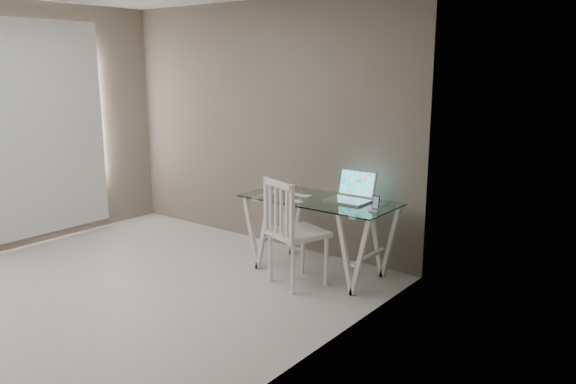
% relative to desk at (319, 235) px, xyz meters
% --- Properties ---
extents(room, '(4.50, 4.52, 2.71)m').
position_rel_desk_xyz_m(room, '(-1.20, -1.72, 1.33)').
color(room, beige).
rests_on(room, ground).
extents(desk, '(1.50, 0.70, 0.75)m').
position_rel_desk_xyz_m(desk, '(0.00, 0.00, 0.00)').
color(desk, silver).
rests_on(desk, ground).
extents(chair, '(0.58, 0.58, 1.01)m').
position_rel_desk_xyz_m(chair, '(-0.02, -0.43, 0.17)').
color(chair, white).
rests_on(chair, ground).
extents(laptop, '(0.40, 0.35, 0.28)m').
position_rel_desk_xyz_m(laptop, '(0.26, 0.15, 0.43)').
color(laptop, silver).
rests_on(laptop, desk).
extents(keyboard, '(0.26, 0.11, 0.01)m').
position_rel_desk_xyz_m(keyboard, '(-0.24, 0.00, 0.37)').
color(keyboard, silver).
rests_on(keyboard, desk).
extents(mouse, '(0.11, 0.06, 0.03)m').
position_rel_desk_xyz_m(mouse, '(-0.06, -0.25, 0.38)').
color(mouse, white).
rests_on(mouse, desk).
extents(phone_dock, '(0.07, 0.07, 0.14)m').
position_rel_desk_xyz_m(phone_dock, '(0.65, -0.07, 0.40)').
color(phone_dock, white).
rests_on(phone_dock, desk).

